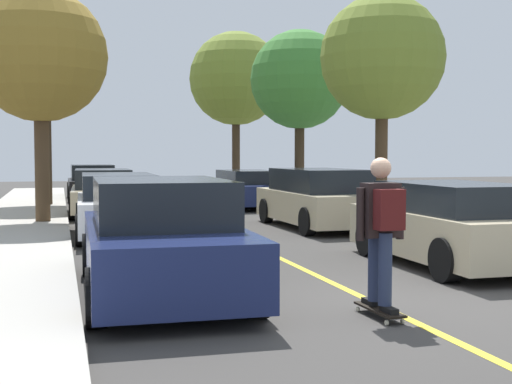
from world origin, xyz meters
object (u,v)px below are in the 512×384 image
(parked_car_right_near, at_px, (318,199))
(street_tree_left_near, at_px, (45,54))
(parked_car_left_farthest, at_px, (92,182))
(street_tree_right_near, at_px, (300,80))
(skateboard, at_px, (379,310))
(parked_car_left_far, at_px, (103,192))
(parked_car_left_near, at_px, (118,205))
(parked_car_right_far, at_px, (246,189))
(parked_car_left_nearest, at_px, (161,239))
(parked_car_right_nearest, at_px, (452,224))
(street_tree_right_nearest, at_px, (382,58))
(fire_hydrant, at_px, (482,225))
(street_tree_left_nearest, at_px, (40,56))
(street_tree_right_far, at_px, (236,79))
(skateboarder, at_px, (382,224))

(parked_car_right_near, height_order, street_tree_left_near, street_tree_left_near)
(parked_car_left_farthest, relative_size, street_tree_right_near, 0.74)
(parked_car_left_farthest, height_order, skateboard, parked_car_left_farthest)
(parked_car_left_far, distance_m, street_tree_left_near, 5.54)
(parked_car_left_near, relative_size, parked_car_right_far, 0.98)
(parked_car_right_near, bearing_deg, parked_car_left_nearest, -124.78)
(parked_car_left_near, distance_m, street_tree_right_near, 9.82)
(parked_car_left_near, distance_m, street_tree_left_near, 9.70)
(parked_car_left_nearest, relative_size, parked_car_right_nearest, 1.13)
(street_tree_right_near, distance_m, skateboard, 16.24)
(street_tree_right_nearest, xyz_separation_m, fire_hydrant, (-0.16, -4.58, -3.70))
(parked_car_left_nearest, xyz_separation_m, parked_car_left_farthest, (-0.00, 19.30, -0.04))
(parked_car_left_far, distance_m, fire_hydrant, 11.81)
(parked_car_left_farthest, distance_m, fire_hydrant, 18.09)
(parked_car_left_farthest, distance_m, skateboard, 21.38)
(parked_car_right_nearest, bearing_deg, parked_car_left_near, 130.33)
(street_tree_left_near, bearing_deg, parked_car_left_near, -78.91)
(street_tree_left_nearest, xyz_separation_m, fire_hydrant, (8.02, -6.75, -3.73))
(skateboard, bearing_deg, street_tree_right_nearest, 63.93)
(parked_car_right_nearest, distance_m, parked_car_right_near, 6.02)
(street_tree_right_near, relative_size, skateboard, 6.84)
(parked_car_left_near, distance_m, skateboard, 8.95)
(fire_hydrant, bearing_deg, parked_car_left_far, 122.59)
(parked_car_right_far, bearing_deg, skateboard, -99.74)
(street_tree_right_far, bearing_deg, skateboarder, -100.38)
(parked_car_left_far, distance_m, street_tree_right_far, 12.37)
(parked_car_left_far, bearing_deg, skateboard, -81.43)
(parked_car_left_near, distance_m, street_tree_right_far, 17.06)
(skateboarder, bearing_deg, parked_car_left_far, 98.56)
(street_tree_left_nearest, height_order, street_tree_right_far, street_tree_right_far)
(parked_car_right_near, distance_m, skateboarder, 9.40)
(parked_car_right_nearest, relative_size, skateboard, 4.81)
(street_tree_left_near, bearing_deg, parked_car_right_nearest, -65.33)
(skateboard, bearing_deg, parked_car_left_far, 98.57)
(parked_car_right_nearest, bearing_deg, skateboarder, -132.25)
(parked_car_right_nearest, height_order, parked_car_right_near, parked_car_right_near)
(parked_car_left_far, bearing_deg, parked_car_left_farthest, 90.01)
(fire_hydrant, bearing_deg, parked_car_left_nearest, -159.55)
(parked_car_left_near, height_order, parked_car_right_far, parked_car_left_near)
(street_tree_right_near, bearing_deg, parked_car_right_far, 157.42)
(fire_hydrant, xyz_separation_m, skateboarder, (-4.20, -4.37, 0.57))
(street_tree_right_far, bearing_deg, street_tree_left_near, -140.91)
(street_tree_left_nearest, relative_size, street_tree_left_near, 0.82)
(street_tree_right_nearest, bearing_deg, parked_car_left_farthest, 117.82)
(parked_car_left_near, distance_m, parked_car_right_nearest, 7.51)
(parked_car_right_near, height_order, skateboarder, skateboarder)
(street_tree_right_nearest, height_order, street_tree_right_near, street_tree_right_near)
(street_tree_right_far, bearing_deg, parked_car_left_farthest, -158.99)
(parked_car_right_nearest, height_order, street_tree_right_far, street_tree_right_far)
(street_tree_left_nearest, bearing_deg, street_tree_right_nearest, -14.86)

